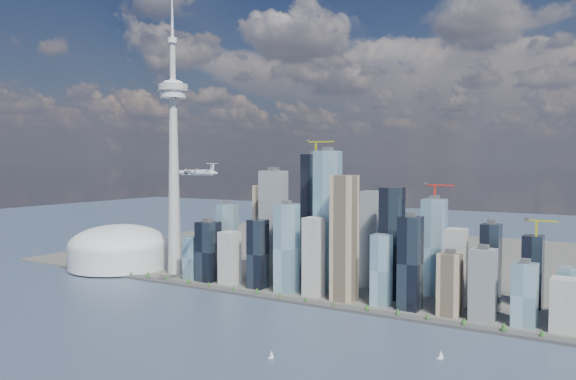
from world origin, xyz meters
The scene contains 10 objects.
ground centered at (0.00, 0.00, 0.00)m, with size 4000.00×4000.00×0.00m, color #314057.
seawall centered at (0.00, 250.00, 2.00)m, with size 1100.00×22.00×4.00m, color #383838.
land centered at (0.00, 700.00, 1.50)m, with size 1400.00×900.00×3.00m, color #4C4C47.
shoreline_trees centered at (0.00, 250.00, 8.78)m, with size 960.53×7.20×8.80m.
skyscraper_cluster centered at (59.62, 336.82, 78.28)m, with size 736.00×142.00×252.64m.
needle_tower centered at (-300.00, 310.00, 235.84)m, with size 56.00×56.00×550.50m.
dome_stadium centered at (-440.00, 300.00, 39.44)m, with size 200.00×200.00×86.00m.
airplane centered at (-130.04, 178.76, 200.50)m, with size 76.55×67.55×18.72m.
sailboat_west centered at (105.62, 23.65, 3.06)m, with size 6.70×4.03×9.54m.
sailboat_east centered at (265.93, 118.85, 3.38)m, with size 7.55×3.93×10.54m.
Camera 1 is at (436.70, -486.35, 218.20)m, focal length 35.00 mm.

